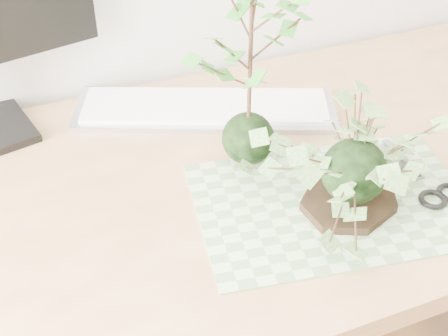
% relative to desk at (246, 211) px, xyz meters
% --- Properties ---
extents(desk, '(1.60, 0.70, 0.74)m').
position_rel_desk_xyz_m(desk, '(0.00, 0.00, 0.00)').
color(desk, tan).
rests_on(desk, ground_plane).
extents(cutting_mat, '(0.48, 0.36, 0.00)m').
position_rel_desk_xyz_m(cutting_mat, '(0.10, -0.12, 0.09)').
color(cutting_mat, '#5D8254').
rests_on(cutting_mat, desk).
extents(stone_dish, '(0.23, 0.23, 0.01)m').
position_rel_desk_xyz_m(stone_dish, '(0.12, -0.14, 0.10)').
color(stone_dish, black).
rests_on(stone_dish, cutting_mat).
extents(ivy_kokedama, '(0.35, 0.35, 0.21)m').
position_rel_desk_xyz_m(ivy_kokedama, '(0.12, -0.14, 0.21)').
color(ivy_kokedama, black).
rests_on(ivy_kokedama, stone_dish).
extents(maple_kokedama, '(0.22, 0.22, 0.38)m').
position_rel_desk_xyz_m(maple_kokedama, '(0.02, 0.03, 0.35)').
color(maple_kokedama, black).
rests_on(maple_kokedama, desk).
extents(keyboard, '(0.52, 0.33, 0.02)m').
position_rel_desk_xyz_m(keyboard, '(-0.00, 0.20, 0.10)').
color(keyboard, '#ADAEB9').
rests_on(keyboard, desk).
extents(scissors, '(0.09, 0.19, 0.01)m').
position_rel_desk_xyz_m(scissors, '(0.26, -0.16, 0.10)').
color(scissors, gray).
rests_on(scissors, cutting_mat).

